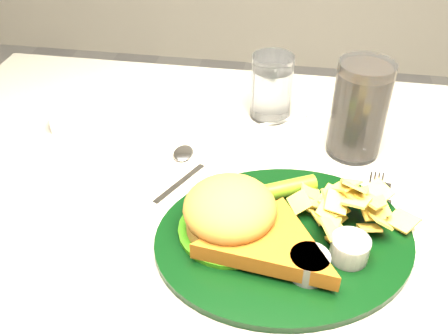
# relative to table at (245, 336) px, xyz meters

# --- Properties ---
(table) EXTENTS (1.20, 0.80, 0.75)m
(table) POSITION_rel_table_xyz_m (0.00, 0.00, 0.00)
(table) COLOR #A6A096
(table) RESTS_ON ground
(dinner_plate) EXTENTS (0.42, 0.38, 0.08)m
(dinner_plate) POSITION_rel_table_xyz_m (0.06, -0.10, 0.41)
(dinner_plate) COLOR black
(dinner_plate) RESTS_ON table
(water_glass) EXTENTS (0.09, 0.09, 0.12)m
(water_glass) POSITION_rel_table_xyz_m (0.01, 0.22, 0.43)
(water_glass) COLOR silver
(water_glass) RESTS_ON table
(cola_glass) EXTENTS (0.11, 0.11, 0.16)m
(cola_glass) POSITION_rel_table_xyz_m (0.15, 0.13, 0.46)
(cola_glass) COLOR black
(cola_glass) RESTS_ON table
(fork_napkin) EXTENTS (0.16, 0.19, 0.01)m
(fork_napkin) POSITION_rel_table_xyz_m (0.19, -0.05, 0.38)
(fork_napkin) COLOR white
(fork_napkin) RESTS_ON table
(spoon) EXTENTS (0.11, 0.16, 0.01)m
(spoon) POSITION_rel_table_xyz_m (-0.11, -0.00, 0.38)
(spoon) COLOR white
(spoon) RESTS_ON table
(ramekin) EXTENTS (0.06, 0.06, 0.03)m
(ramekin) POSITION_rel_table_xyz_m (-0.35, 0.11, 0.39)
(ramekin) COLOR white
(ramekin) RESTS_ON table
(wrapped_straw) EXTENTS (0.18, 0.15, 0.01)m
(wrapped_straw) POSITION_rel_table_xyz_m (0.00, 0.18, 0.38)
(wrapped_straw) COLOR silver
(wrapped_straw) RESTS_ON table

